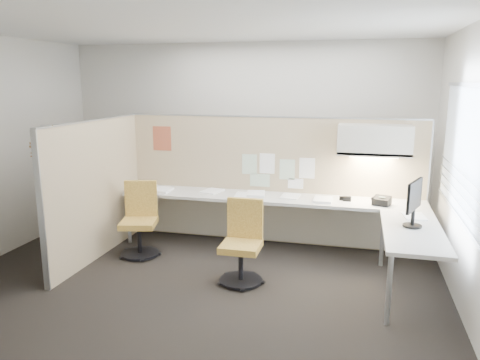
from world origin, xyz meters
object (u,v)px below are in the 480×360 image
(chair_left, at_px, (140,222))
(monitor, at_px, (414,201))
(phone, at_px, (381,201))
(desk, at_px, (293,210))
(chair_right, at_px, (242,245))

(chair_left, relative_size, monitor, 1.90)
(monitor, distance_m, phone, 0.93)
(desk, distance_m, chair_right, 1.06)
(desk, distance_m, monitor, 1.64)
(desk, distance_m, phone, 1.10)
(chair_right, bearing_deg, phone, 33.06)
(desk, relative_size, chair_right, 4.35)
(phone, bearing_deg, chair_left, -151.58)
(desk, bearing_deg, chair_right, -114.61)
(phone, bearing_deg, desk, -158.21)
(desk, xyz_separation_m, phone, (1.09, 0.06, 0.18))
(chair_left, bearing_deg, chair_right, -32.15)
(chair_right, bearing_deg, chair_left, 161.57)
(chair_right, height_order, phone, chair_right)
(monitor, bearing_deg, phone, 38.89)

